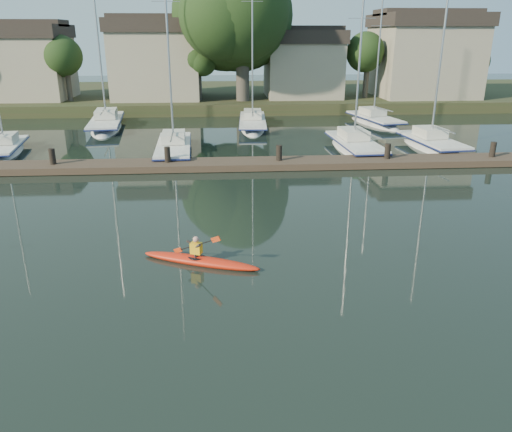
{
  "coord_description": "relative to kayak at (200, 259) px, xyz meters",
  "views": [
    {
      "loc": [
        -0.13,
        -12.38,
        6.82
      ],
      "look_at": [
        0.96,
        2.98,
        1.2
      ],
      "focal_mm": 35.0,
      "sensor_mm": 36.0,
      "label": 1
    }
  ],
  "objects": [
    {
      "name": "sailboat_7",
      "position": [
        13.22,
        25.44,
        -0.35
      ],
      "size": [
        3.57,
        8.27,
        12.92
      ],
      "rotation": [
        0.0,
        0.0,
        0.19
      ],
      "color": "white",
      "rests_on": "ground"
    },
    {
      "name": "kayak",
      "position": [
        0.0,
        0.0,
        0.0
      ],
      "size": [
        3.87,
        1.98,
        1.27
      ],
      "rotation": [
        0.0,
        0.0,
        -0.38
      ],
      "color": "red",
      "rests_on": "ground"
    },
    {
      "name": "dock",
      "position": [
        0.88,
        11.98,
        0.05
      ],
      "size": [
        34.0,
        2.0,
        1.8
      ],
      "color": "#49362A",
      "rests_on": "ground"
    },
    {
      "name": "sailboat_3",
      "position": [
        9.09,
        15.8,
        -0.35
      ],
      "size": [
        2.54,
        8.39,
        13.38
      ],
      "rotation": [
        0.0,
        0.0,
        0.04
      ],
      "color": "white",
      "rests_on": "ground"
    },
    {
      "name": "sailboat_5",
      "position": [
        -8.09,
        25.11,
        -0.36
      ],
      "size": [
        3.47,
        10.13,
        16.43
      ],
      "rotation": [
        0.0,
        0.0,
        0.12
      ],
      "color": "white",
      "rests_on": "ground"
    },
    {
      "name": "ground",
      "position": [
        0.88,
        -2.02,
        -0.15
      ],
      "size": [
        160.0,
        160.0,
        0.0
      ],
      "primitive_type": "plane",
      "color": "black",
      "rests_on": "ground"
    },
    {
      "name": "sailboat_4",
      "position": [
        14.09,
        15.97,
        -0.36
      ],
      "size": [
        2.83,
        7.48,
        12.45
      ],
      "rotation": [
        0.0,
        0.0,
        0.09
      ],
      "color": "white",
      "rests_on": "ground"
    },
    {
      "name": "shore",
      "position": [
        2.5,
        38.27,
        3.07
      ],
      "size": [
        90.0,
        25.25,
        12.75
      ],
      "color": "#26341A",
      "rests_on": "ground"
    },
    {
      "name": "sailboat_2",
      "position": [
        -2.12,
        15.8,
        -0.34
      ],
      "size": [
        2.48,
        8.97,
        14.7
      ],
      "rotation": [
        0.0,
        0.0,
        0.05
      ],
      "color": "white",
      "rests_on": "ground"
    },
    {
      "name": "sailboat_6",
      "position": [
        3.27,
        24.79,
        -0.33
      ],
      "size": [
        2.61,
        9.9,
        15.57
      ],
      "rotation": [
        0.0,
        0.0,
        -0.06
      ],
      "color": "white",
      "rests_on": "ground"
    },
    {
      "name": "sailboat_0",
      "position": [
        -12.42,
        16.51,
        -0.33
      ],
      "size": [
        2.98,
        7.11,
        10.94
      ],
      "rotation": [
        0.0,
        0.0,
        0.16
      ],
      "color": "white",
      "rests_on": "ground"
    }
  ]
}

